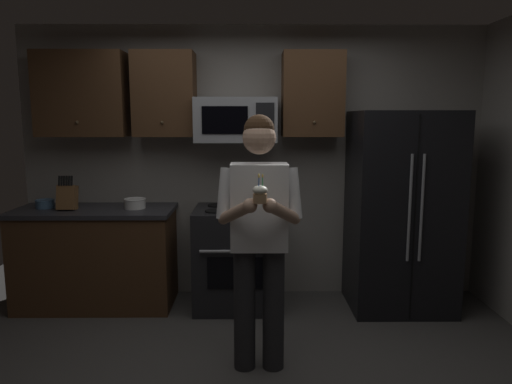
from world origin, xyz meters
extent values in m
plane|color=#474442|center=(0.00, 0.00, 0.00)|extent=(6.00, 6.00, 0.00)
cube|color=gray|center=(0.00, 1.75, 1.30)|extent=(4.40, 0.10, 2.60)
cube|color=black|center=(-0.15, 1.36, 0.46)|extent=(0.76, 0.66, 0.92)
cube|color=black|center=(-0.15, 1.02, 0.42)|extent=(0.48, 0.01, 0.28)
cylinder|color=#99999E|center=(-0.15, 1.00, 0.62)|extent=(0.60, 0.03, 0.03)
cylinder|color=black|center=(-0.33, 1.22, 0.93)|extent=(0.18, 0.18, 0.01)
cylinder|color=black|center=(0.03, 1.22, 0.93)|extent=(0.18, 0.18, 0.01)
cylinder|color=black|center=(-0.33, 1.50, 0.93)|extent=(0.18, 0.18, 0.01)
cylinder|color=black|center=(0.03, 1.50, 0.93)|extent=(0.18, 0.18, 0.01)
cube|color=#9EA0A5|center=(-0.15, 1.48, 1.72)|extent=(0.74, 0.40, 0.40)
cube|color=black|center=(-0.24, 1.28, 1.72)|extent=(0.40, 0.01, 0.24)
cube|color=black|center=(0.11, 1.28, 1.72)|extent=(0.16, 0.01, 0.30)
cube|color=black|center=(1.35, 1.32, 0.90)|extent=(0.90, 0.72, 1.80)
cylinder|color=gray|center=(1.30, 0.94, 1.00)|extent=(0.02, 0.02, 0.90)
cylinder|color=gray|center=(1.40, 0.94, 1.00)|extent=(0.02, 0.02, 0.90)
cube|color=black|center=(1.35, 0.95, 0.90)|extent=(0.01, 0.01, 1.74)
cube|color=#4C301C|center=(-1.55, 1.53, 1.95)|extent=(0.80, 0.34, 0.76)
sphere|color=brown|center=(-1.55, 1.35, 1.70)|extent=(0.03, 0.03, 0.03)
cube|color=#4C301C|center=(-0.80, 1.53, 1.95)|extent=(0.55, 0.34, 0.76)
sphere|color=brown|center=(-0.80, 1.35, 1.70)|extent=(0.03, 0.03, 0.03)
cube|color=#4C301C|center=(0.55, 1.53, 1.95)|extent=(0.55, 0.34, 0.76)
sphere|color=brown|center=(0.55, 1.35, 1.70)|extent=(0.03, 0.03, 0.03)
cube|color=#4C301C|center=(-1.45, 1.38, 0.44)|extent=(1.40, 0.62, 0.88)
cube|color=#2D2D33|center=(-1.45, 1.38, 0.90)|extent=(1.44, 0.66, 0.04)
cube|color=brown|center=(-1.67, 1.33, 1.03)|extent=(0.16, 0.15, 0.24)
cylinder|color=black|center=(-1.72, 1.31, 1.19)|extent=(0.02, 0.04, 0.09)
cylinder|color=black|center=(-1.70, 1.31, 1.19)|extent=(0.02, 0.04, 0.09)
cylinder|color=black|center=(-1.68, 1.31, 1.19)|extent=(0.02, 0.04, 0.09)
cylinder|color=black|center=(-1.66, 1.31, 1.19)|extent=(0.02, 0.04, 0.09)
cylinder|color=black|center=(-1.63, 1.31, 1.19)|extent=(0.02, 0.04, 0.09)
cylinder|color=black|center=(-1.61, 1.31, 1.19)|extent=(0.02, 0.04, 0.09)
cylinder|color=white|center=(-1.08, 1.38, 0.96)|extent=(0.19, 0.19, 0.09)
torus|color=white|center=(-1.08, 1.38, 1.01)|extent=(0.20, 0.20, 0.01)
cylinder|color=#4C7299|center=(-1.91, 1.41, 0.96)|extent=(0.16, 0.16, 0.07)
torus|color=#4C7299|center=(-1.91, 1.41, 0.99)|extent=(0.17, 0.17, 0.01)
cylinder|color=#262628|center=(-0.06, 0.22, 0.43)|extent=(0.15, 0.15, 0.86)
cylinder|color=#262628|center=(0.14, 0.22, 0.43)|extent=(0.15, 0.15, 0.86)
cube|color=white|center=(0.04, 0.22, 1.15)|extent=(0.38, 0.22, 0.58)
sphere|color=tan|center=(0.04, 0.22, 1.61)|extent=(0.22, 0.22, 0.22)
sphere|color=#382314|center=(0.04, 0.23, 1.66)|extent=(0.20, 0.20, 0.20)
cylinder|color=white|center=(-0.18, 0.19, 1.25)|extent=(0.15, 0.18, 0.35)
cylinder|color=tan|center=(-0.11, 0.03, 1.15)|extent=(0.26, 0.33, 0.21)
sphere|color=tan|center=(-0.02, -0.10, 1.22)|extent=(0.09, 0.09, 0.09)
cylinder|color=white|center=(0.27, 0.19, 1.25)|extent=(0.15, 0.18, 0.35)
cylinder|color=tan|center=(0.19, 0.03, 1.15)|extent=(0.26, 0.33, 0.21)
sphere|color=tan|center=(0.10, -0.10, 1.22)|extent=(0.09, 0.09, 0.09)
cylinder|color=#A87F56|center=(0.04, -0.12, 1.26)|extent=(0.08, 0.08, 0.06)
ellipsoid|color=white|center=(0.04, -0.12, 1.31)|extent=(0.09, 0.09, 0.06)
cylinder|color=#4CBF66|center=(0.06, -0.12, 1.36)|extent=(0.01, 0.01, 0.06)
ellipsoid|color=#FFD159|center=(0.06, -0.12, 1.40)|extent=(0.01, 0.01, 0.02)
cylinder|color=#F2D84C|center=(0.03, -0.10, 1.36)|extent=(0.01, 0.01, 0.06)
ellipsoid|color=#FFD159|center=(0.03, -0.10, 1.40)|extent=(0.01, 0.01, 0.02)
cylinder|color=#4C7FE5|center=(0.03, -0.13, 1.36)|extent=(0.01, 0.01, 0.06)
ellipsoid|color=#FFD159|center=(0.03, -0.13, 1.40)|extent=(0.01, 0.01, 0.02)
camera|label=1|loc=(-0.01, -2.90, 1.73)|focal=33.33mm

